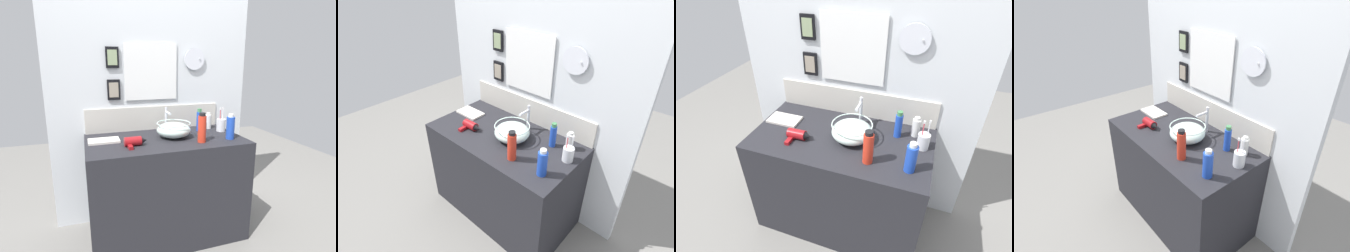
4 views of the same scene
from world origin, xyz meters
TOP-DOWN VIEW (x-y plane):
  - ground_plane at (0.00, 0.00)m, footprint 6.00×6.00m
  - vanity_counter at (0.00, 0.00)m, footprint 1.22×0.65m
  - back_panel at (-0.00, 0.35)m, footprint 1.77×0.10m
  - glass_bowl_sink at (0.07, 0.01)m, footprint 0.27×0.27m
  - faucet at (0.07, 0.20)m, footprint 0.02×0.12m
  - hair_drier at (-0.26, -0.11)m, footprint 0.16×0.13m
  - toothbrush_cup at (0.53, 0.07)m, footprint 0.08×0.08m
  - lotion_bottle at (0.23, -0.17)m, footprint 0.06×0.06m
  - soap_dispenser at (0.47, 0.20)m, footprint 0.06×0.06m
  - spray_bottle at (0.48, -0.16)m, footprint 0.06×0.06m
  - shampoo_bottle at (0.36, 0.14)m, footprint 0.05×0.05m
  - hand_towel at (-0.47, 0.06)m, footprint 0.23×0.14m

SIDE VIEW (x-z plane):
  - ground_plane at x=0.00m, z-range 0.00..0.00m
  - vanity_counter at x=0.00m, z-range 0.00..0.82m
  - hand_towel at x=-0.47m, z-range 0.82..0.84m
  - hair_drier at x=-0.26m, z-range 0.82..0.89m
  - toothbrush_cup at x=0.53m, z-range 0.77..0.98m
  - glass_bowl_sink at x=0.07m, z-range 0.83..0.95m
  - soap_dispenser at x=0.47m, z-range 0.82..0.96m
  - shampoo_bottle at x=0.36m, z-range 0.82..1.01m
  - spray_bottle at x=0.48m, z-range 0.82..1.02m
  - lotion_bottle at x=0.23m, z-range 0.82..1.04m
  - faucet at x=0.07m, z-range 0.84..1.05m
  - back_panel at x=0.00m, z-range 0.00..2.34m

